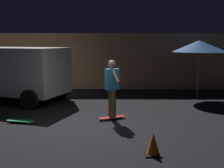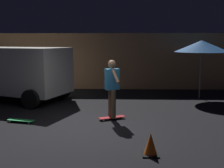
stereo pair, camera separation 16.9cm
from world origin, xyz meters
The scene contains 8 objects.
ground_plane centered at (0.00, 0.00, 0.00)m, with size 28.00×28.00×0.00m, color black.
low_building centered at (-0.85, 7.67, 1.32)m, with size 13.72×3.26×2.64m.
parked_van centered at (-3.39, 3.60, 1.16)m, with size 4.97×3.51×2.03m.
patio_umbrella centered at (4.09, 4.01, 2.07)m, with size 2.10×2.10×2.30m.
skateboard_ridden centered at (0.70, 0.86, 0.06)m, with size 0.79×0.50×0.07m.
skateboard_spare centered at (-1.87, 0.47, 0.06)m, with size 0.80×0.37×0.07m.
skater centered at (0.70, 0.86, 1.04)m, with size 0.48×0.93×1.67m.
traffic_cone centered at (1.56, -1.69, 0.21)m, with size 0.34×0.34×0.46m.
Camera 2 is at (0.96, -7.02, 2.27)m, focal length 44.56 mm.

